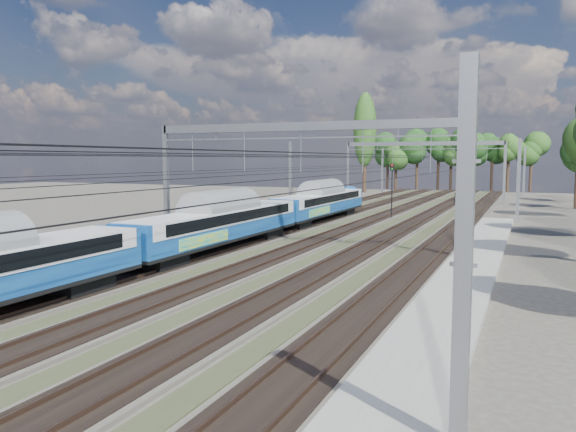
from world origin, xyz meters
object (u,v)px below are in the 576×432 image
at_px(signal_near, 392,184).
at_px(signal_far, 518,183).
at_px(emu_train, 218,217).
at_px(worker, 456,199).

xyz_separation_m(signal_near, signal_far, (11.99, 22.63, -0.54)).
relative_size(signal_near, signal_far, 1.17).
relative_size(emu_train, signal_far, 12.04).
xyz_separation_m(worker, signal_near, (-3.88, -23.06, 2.90)).
bearing_deg(signal_near, emu_train, -81.23).
xyz_separation_m(emu_train, worker, (9.77, 49.35, -1.63)).
distance_m(signal_near, signal_far, 25.61).
height_order(emu_train, worker, emu_train).
bearing_deg(worker, emu_train, -169.40).
relative_size(emu_train, worker, 36.41).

